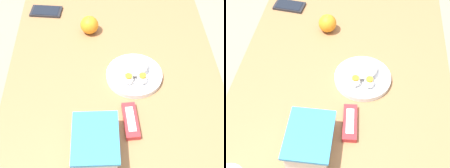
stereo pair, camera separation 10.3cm
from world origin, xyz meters
The scene contains 6 objects.
table centered at (0.00, 0.00, 0.67)m, with size 1.28×0.75×0.77m.
food_container centered at (-0.24, 0.06, 0.80)m, with size 0.17×0.13×0.07m.
orange_fruit centered at (0.28, 0.09, 0.80)m, with size 0.07×0.07×0.07m.
rice_plate centered at (0.04, -0.07, 0.79)m, with size 0.19×0.19×0.06m.
candy_bar centered at (-0.15, -0.04, 0.78)m, with size 0.13×0.05×0.02m.
cell_phone centered at (0.41, 0.27, 0.77)m, with size 0.09×0.14×0.01m.
Camera 1 is at (-0.68, 0.03, 1.59)m, focal length 50.00 mm.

